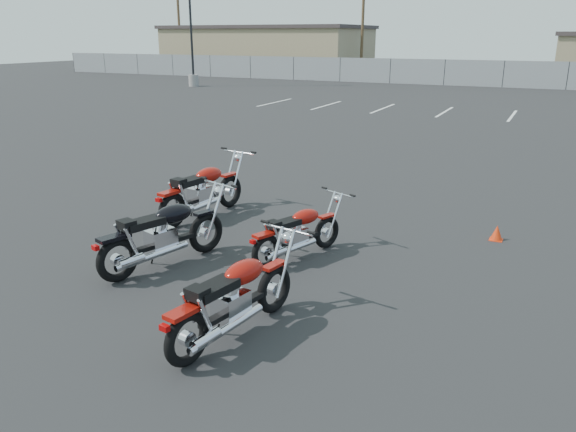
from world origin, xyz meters
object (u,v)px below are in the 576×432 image
at_px(motorcycle_second_black, 164,234).
at_px(motorcycle_third_red, 298,233).
at_px(motorcycle_front_red, 202,191).
at_px(motorcycle_rear_red, 234,298).

xyz_separation_m(motorcycle_second_black, motorcycle_third_red, (1.73, 1.21, -0.09)).
bearing_deg(motorcycle_third_red, motorcycle_front_red, 156.49).
height_order(motorcycle_front_red, motorcycle_second_black, motorcycle_front_red).
distance_m(motorcycle_second_black, motorcycle_rear_red, 2.52).
relative_size(motorcycle_front_red, motorcycle_rear_red, 1.07).
xyz_separation_m(motorcycle_third_red, motorcycle_rear_red, (0.38, -2.59, 0.07)).
bearing_deg(motorcycle_second_black, motorcycle_third_red, 35.10).
xyz_separation_m(motorcycle_front_red, motorcycle_third_red, (2.60, -1.13, -0.10)).
height_order(motorcycle_front_red, motorcycle_rear_red, motorcycle_front_red).
height_order(motorcycle_second_black, motorcycle_rear_red, motorcycle_second_black).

